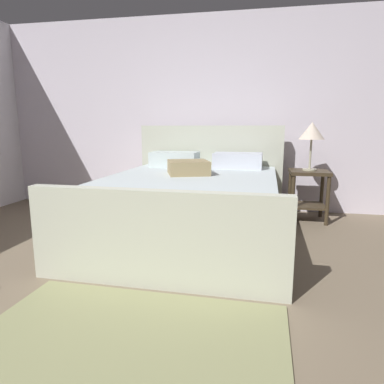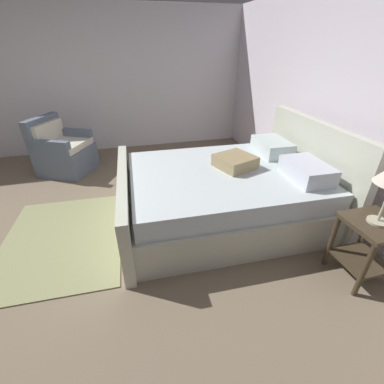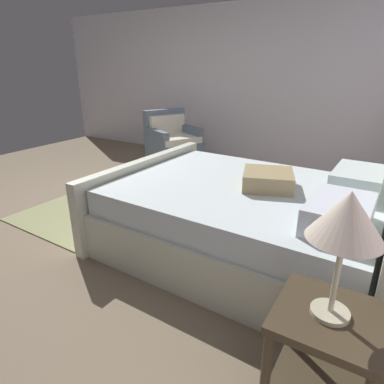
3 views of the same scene
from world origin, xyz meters
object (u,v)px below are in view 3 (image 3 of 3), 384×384
object	(u,v)px
bed	(250,217)
table_lamp_right	(347,219)
nightstand_right	(323,350)
armchair	(173,145)

from	to	relation	value
bed	table_lamp_right	world-z (taller)	table_lamp_right
bed	table_lamp_right	distance (m)	1.65
bed	nightstand_right	world-z (taller)	bed
nightstand_right	table_lamp_right	size ratio (longest dim) A/B	1.08
bed	nightstand_right	xyz separation A→B (m)	(1.23, 0.84, 0.06)
nightstand_right	armchair	world-z (taller)	armchair
nightstand_right	table_lamp_right	distance (m)	0.64
armchair	bed	bearing A→B (deg)	48.20
armchair	nightstand_right	bearing A→B (deg)	43.40
nightstand_right	table_lamp_right	xyz separation A→B (m)	(0.00, 0.00, 0.64)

